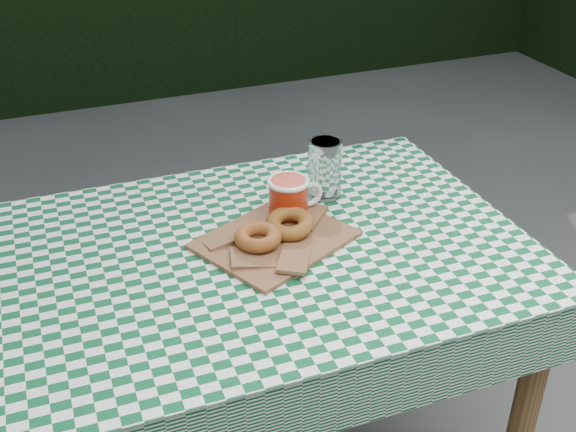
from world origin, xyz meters
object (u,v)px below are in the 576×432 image
Objects in this scene: table at (252,381)px; paper_bag at (275,239)px; drinking_glass at (325,169)px; coffee_mug at (288,199)px.

paper_bag is (0.07, 0.01, 0.39)m from table.
paper_bag reaches higher than table.
paper_bag is at bearing -140.01° from drinking_glass.
paper_bag is 1.72× the size of coffee_mug.
coffee_mug is (0.06, 0.08, 0.04)m from paper_bag.
paper_bag is at bearing -131.92° from coffee_mug.
paper_bag is 0.25m from drinking_glass.
coffee_mug is 1.23× the size of drinking_glass.
coffee_mug is at bearing 52.65° from paper_bag.
coffee_mug reaches higher than table.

